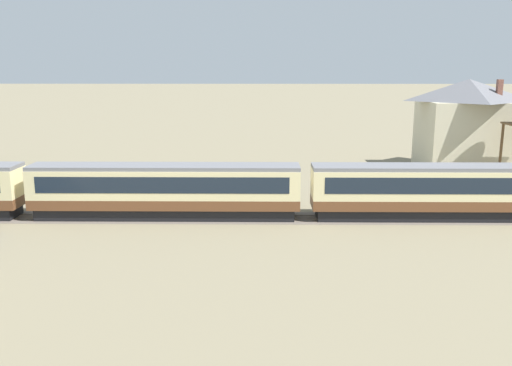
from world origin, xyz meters
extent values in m
cube|color=brown|center=(-9.84, -0.11, 1.30)|extent=(20.98, 2.84, 0.80)
cube|color=beige|center=(-9.84, -0.11, 2.83)|extent=(20.98, 2.84, 2.25)
cube|color=#192330|center=(-9.84, -0.11, 2.94)|extent=(19.30, 2.88, 1.26)
cube|color=slate|center=(-9.84, -0.11, 4.10)|extent=(20.98, 2.67, 0.30)
cube|color=black|center=(-9.84, -0.11, 0.46)|extent=(20.14, 2.45, 0.88)
cylinder|color=black|center=(-16.76, -0.83, 0.45)|extent=(0.90, 0.18, 0.90)
cylinder|color=black|center=(-16.76, 0.61, 0.45)|extent=(0.90, 0.18, 0.90)
cube|color=brown|center=(-31.80, -0.11, 1.30)|extent=(20.98, 2.84, 0.80)
cube|color=beige|center=(-31.80, -0.11, 2.83)|extent=(20.98, 2.84, 2.25)
cube|color=#192330|center=(-31.80, -0.11, 2.94)|extent=(19.30, 2.88, 1.26)
cube|color=slate|center=(-31.80, -0.11, 4.10)|extent=(20.98, 2.67, 0.30)
cube|color=black|center=(-31.80, -0.11, 0.46)|extent=(20.14, 2.45, 0.88)
cylinder|color=black|center=(-24.88, -0.83, 0.45)|extent=(0.90, 0.18, 0.90)
cylinder|color=black|center=(-24.88, 0.61, 0.45)|extent=(0.90, 0.18, 0.90)
cylinder|color=black|center=(-38.72, -0.83, 0.45)|extent=(0.90, 0.18, 0.90)
cylinder|color=black|center=(-38.72, 0.61, 0.45)|extent=(0.90, 0.18, 0.90)
cube|color=#665B51|center=(-16.53, -0.11, 0.01)|extent=(157.96, 3.60, 0.01)
cube|color=#4C4238|center=(-16.53, -0.83, 0.02)|extent=(157.96, 0.12, 0.04)
cube|color=#4C4238|center=(-16.53, 0.61, 0.02)|extent=(157.96, 0.12, 0.04)
cube|color=beige|center=(-1.16, 20.14, 3.93)|extent=(9.58, 8.19, 7.87)
pyramid|color=slate|center=(-1.16, 20.14, 9.08)|extent=(10.35, 8.85, 2.41)
cube|color=brown|center=(1.52, 18.50, 9.20)|extent=(0.56, 0.56, 2.17)
cylinder|color=brown|center=(0.58, 14.54, 2.97)|extent=(0.28, 0.28, 5.94)
camera|label=1|loc=(-24.21, -41.30, 11.88)|focal=38.00mm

